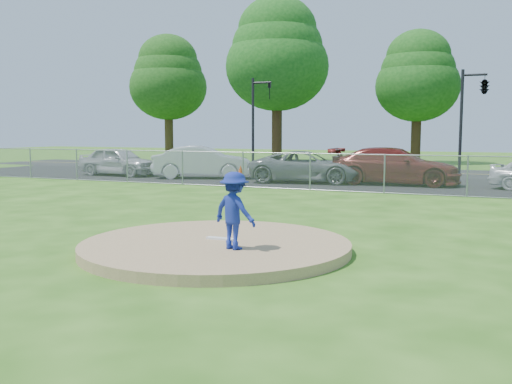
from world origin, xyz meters
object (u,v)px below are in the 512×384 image
(traffic_signal_left, at_px, (257,115))
(parked_car_white, at_px, (203,162))
(parked_car_silver, at_px, (119,161))
(parked_car_darkred, at_px, (395,166))
(tree_far_left, at_px, (168,77))
(pitcher, at_px, (234,211))
(tree_center, at_px, (418,76))
(tree_left, at_px, (277,54))
(traffic_signal_center, at_px, (482,88))
(traffic_cone, at_px, (241,172))
(parked_car_gray, at_px, (307,167))

(traffic_signal_left, bearing_deg, parked_car_white, -90.98)
(parked_car_silver, height_order, parked_car_darkred, parked_car_darkred)
(tree_far_left, height_order, traffic_signal_left, tree_far_left)
(tree_far_left, height_order, pitcher, tree_far_left)
(tree_center, bearing_deg, parked_car_white, -112.98)
(tree_far_left, xyz_separation_m, parked_car_darkred, (22.69, -17.13, -6.22))
(tree_left, bearing_deg, tree_far_left, 169.70)
(tree_center, bearing_deg, parked_car_darkred, -84.66)
(tree_left, xyz_separation_m, tree_center, (10.00, 3.00, -1.77))
(tree_far_left, height_order, tree_center, tree_far_left)
(traffic_signal_center, relative_size, traffic_cone, 7.12)
(tree_far_left, xyz_separation_m, pitcher, (22.67, -33.51, -6.13))
(traffic_cone, bearing_deg, parked_car_darkred, 3.81)
(pitcher, distance_m, parked_car_white, 18.58)
(tree_left, relative_size, parked_car_gray, 2.38)
(tree_left, distance_m, traffic_cone, 18.00)
(tree_left, relative_size, parked_car_white, 2.52)
(tree_left, height_order, traffic_cone, tree_left)
(traffic_cone, height_order, parked_car_white, parked_car_white)
(traffic_signal_center, bearing_deg, tree_far_left, 157.04)
(pitcher, distance_m, parked_car_gray, 16.23)
(parked_car_white, height_order, parked_car_darkred, parked_car_darkred)
(traffic_signal_left, height_order, traffic_cone, traffic_signal_left)
(traffic_signal_center, distance_m, parked_car_gray, 10.61)
(parked_car_darkred, bearing_deg, parked_car_silver, 90.43)
(tree_far_left, xyz_separation_m, parked_car_silver, (8.11, -17.84, -6.28))
(traffic_signal_center, bearing_deg, tree_center, 112.49)
(tree_center, relative_size, traffic_signal_left, 1.76)
(traffic_signal_center, height_order, parked_car_silver, traffic_signal_center)
(traffic_signal_left, distance_m, traffic_signal_center, 12.79)
(parked_car_gray, distance_m, parked_car_darkred, 3.98)
(traffic_cone, distance_m, parked_car_darkred, 7.44)
(tree_far_left, bearing_deg, parked_car_silver, -65.55)
(parked_car_silver, relative_size, parked_car_gray, 0.86)
(pitcher, bearing_deg, parked_car_white, -42.29)
(tree_center, relative_size, parked_car_gray, 1.87)
(tree_left, xyz_separation_m, parked_car_silver, (-2.89, -15.84, -7.46))
(traffic_cone, height_order, parked_car_darkred, parked_car_darkred)
(traffic_signal_center, distance_m, traffic_cone, 13.26)
(parked_car_gray, bearing_deg, parked_car_silver, 81.49)
(parked_car_white, bearing_deg, parked_car_silver, 71.26)
(traffic_signal_left, bearing_deg, tree_far_left, 140.27)
(tree_far_left, distance_m, parked_car_darkred, 29.11)
(tree_center, bearing_deg, traffic_signal_center, -67.51)
(tree_center, relative_size, parked_car_darkred, 1.72)
(tree_far_left, distance_m, traffic_signal_left, 17.60)
(tree_far_left, height_order, parked_car_white, tree_far_left)
(pitcher, height_order, parked_car_white, pitcher)
(tree_left, xyz_separation_m, traffic_signal_left, (2.24, -9.00, -4.88))
(traffic_signal_left, height_order, parked_car_gray, traffic_signal_left)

